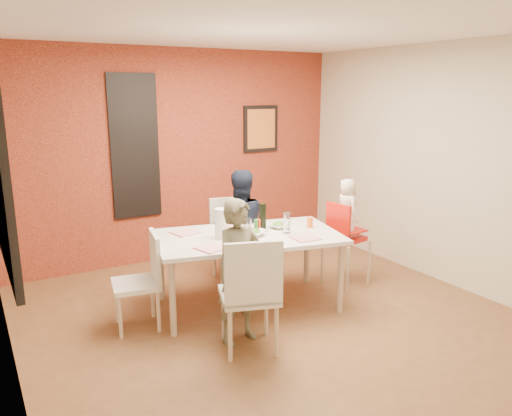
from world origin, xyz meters
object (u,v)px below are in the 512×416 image
dining_table (248,241)px  wine_bottle (263,217)px  child_near (240,272)px  chair_left (144,275)px  toddler (347,208)px  chair_far (231,235)px  child_far (239,229)px  high_chair (344,236)px  chair_near (251,290)px  paper_towel_roll (221,223)px

dining_table → wine_bottle: size_ratio=6.90×
child_near → chair_left: bearing=123.2°
toddler → chair_far: bearing=58.4°
chair_left → dining_table: bearing=95.2°
dining_table → wine_bottle: (0.20, 0.05, 0.21)m
child_far → chair_left: bearing=24.0°
chair_far → wine_bottle: 0.82m
high_chair → wine_bottle: bearing=75.6°
dining_table → chair_left: 1.08m
chair_near → dining_table: bearing=-99.2°
dining_table → chair_near: bearing=-118.1°
dining_table → toddler: bearing=-1.6°
child_near → toddler: bearing=9.5°
child_far → child_near: bearing=66.0°
chair_left → chair_far: bearing=128.7°
child_far → wine_bottle: child_far is taller
chair_far → child_near: (-0.63, -1.38, 0.11)m
dining_table → wine_bottle: 0.30m
paper_towel_roll → toddler: bearing=-2.6°
child_near → child_far: 1.29m
high_chair → paper_towel_roll: bearing=77.6°
chair_near → high_chair: size_ratio=1.06×
chair_left → paper_towel_roll: paper_towel_roll is taller
toddler → wine_bottle: size_ratio=2.26×
chair_far → toddler: (1.04, -0.81, 0.36)m
high_chair → paper_towel_roll: paper_towel_roll is taller
chair_near → toddler: (1.70, 0.81, 0.33)m
chair_far → high_chair: (1.01, -0.82, 0.05)m
toddler → child_near: bearing=115.2°
dining_table → child_far: 0.57m
toddler → chair_near: bearing=122.0°
chair_far → toddler: 1.37m
wine_bottle → paper_towel_roll: size_ratio=0.99×
chair_left → child_far: 1.33m
chair_left → child_near: (0.63, -0.69, 0.14)m
child_near → child_far: (0.61, 1.14, 0.02)m
chair_near → child_far: (0.64, 1.38, 0.10)m
child_far → paper_towel_roll: (-0.47, -0.50, 0.24)m
wine_bottle → child_near: bearing=-133.9°
dining_table → high_chair: 1.23m
paper_towel_roll → dining_table: bearing=-7.3°
dining_table → chair_far: chair_far is taller
dining_table → wine_bottle: wine_bottle is taller
chair_far → chair_left: chair_far is taller
high_chair → child_near: child_near is taller
dining_table → child_near: (-0.42, -0.60, -0.05)m
high_chair → child_far: (-1.03, 0.58, 0.09)m
chair_near → wine_bottle: wine_bottle is taller
chair_left → paper_towel_roll: 0.88m
child_near → wine_bottle: 0.94m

